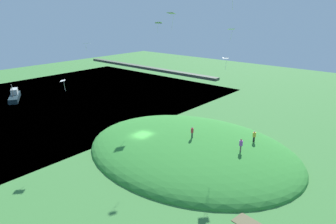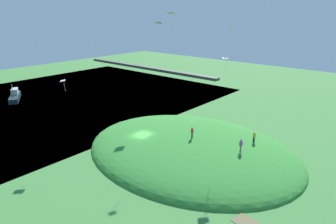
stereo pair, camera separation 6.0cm
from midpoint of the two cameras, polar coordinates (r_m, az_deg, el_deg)
The scene contains 14 objects.
ground_plane at distance 44.55m, azimuth -4.89°, elevation -6.55°, with size 160.00×160.00×0.00m, color #3C7937.
lake_water at distance 69.59m, azimuth -23.57°, elevation 1.10°, with size 53.44×80.00×0.40m, color #374771.
grass_hill at distance 43.35m, azimuth 4.24°, elevation -7.28°, with size 31.73×25.25×4.31m, color #307F2F.
bridge_deck_far at distance 87.53m, azimuth -4.14°, elevation 8.41°, with size 48.10×1.80×0.70m, color #455041.
boat_on_lake at distance 75.95m, azimuth -27.16°, elevation 2.73°, with size 8.09×5.53×3.97m.
person_watching_kites at distance 41.65m, azimuth 4.67°, elevation -3.63°, with size 0.46×0.46×1.62m.
person_on_hilltop at distance 39.24m, azimuth 13.78°, elevation -5.90°, with size 0.62×0.62×1.72m.
person_walking_path at distance 42.94m, azimuth 16.16°, elevation -4.27°, with size 0.47×0.47×1.64m.
kite_1 at distance 38.09m, azimuth 0.68°, elevation 18.19°, with size 1.06×0.75×2.08m.
kite_2 at distance 53.93m, azimuth -1.77°, elevation 16.60°, with size 1.42×1.32×1.83m.
kite_3 at distance 46.49m, azimuth -15.23°, elevation 12.48°, with size 1.27×1.29×1.21m.
kite_6 at distance 39.46m, azimuth 10.94°, elevation 9.98°, with size 1.16×1.23×1.63m.
kite_8 at distance 46.64m, azimuth -19.37°, elevation 5.58°, with size 1.24×1.17×1.74m.
kite_10 at distance 43.35m, azimuth 12.00°, elevation 15.07°, with size 1.10×1.12×1.88m.
Camera 2 is at (29.08, -27.97, 18.89)m, focal length 31.96 mm.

